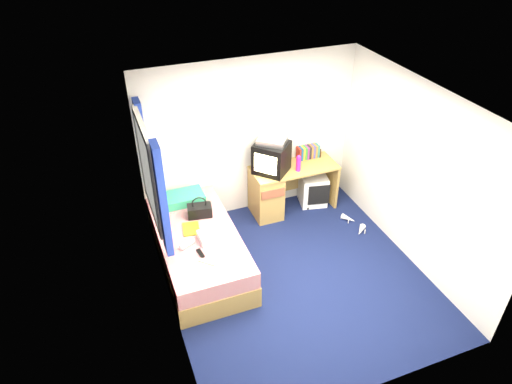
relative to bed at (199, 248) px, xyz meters
name	(u,v)px	position (x,y,z in m)	size (l,w,h in m)	color
ground	(296,277)	(1.10, -0.70, -0.27)	(3.40, 3.40, 0.00)	#0C1438
room_shell	(302,184)	(1.10, -0.70, 1.18)	(3.40, 3.40, 3.40)	white
bed	(199,248)	(0.00, 0.00, 0.00)	(1.01, 2.00, 0.54)	#B18E4A
pillow	(184,198)	(0.01, 0.74, 0.33)	(0.55, 0.35, 0.12)	teal
desk	(276,189)	(1.42, 0.74, 0.14)	(1.30, 0.55, 0.75)	#B18E4A
storage_cube	(313,189)	(2.06, 0.75, -0.02)	(0.40, 0.40, 0.50)	white
crt_tv	(271,158)	(1.33, 0.74, 0.71)	(0.62, 0.62, 0.46)	black
vcr	(272,141)	(1.33, 0.74, 0.98)	(0.39, 0.28, 0.08)	#AFAFB1
book_row	(308,152)	(2.00, 0.90, 0.58)	(0.34, 0.13, 0.20)	maroon
picture_frame	(318,152)	(2.18, 0.89, 0.55)	(0.02, 0.12, 0.14)	#312010
pink_water_bottle	(298,164)	(1.70, 0.61, 0.60)	(0.07, 0.07, 0.23)	#D71E8C
aerosol_can	(286,160)	(1.60, 0.82, 0.57)	(0.05, 0.05, 0.18)	white
handbag	(200,210)	(0.13, 0.33, 0.36)	(0.35, 0.23, 0.30)	black
towel	(211,236)	(0.13, -0.19, 0.32)	(0.30, 0.25, 0.10)	silver
magazine	(191,229)	(-0.06, 0.09, 0.28)	(0.21, 0.28, 0.01)	#F1FC1C
water_bottle	(187,244)	(-0.19, -0.22, 0.31)	(0.07, 0.07, 0.20)	silver
colour_swatch_fan	(208,262)	(-0.03, -0.59, 0.28)	(0.22, 0.06, 0.01)	#FAA337
remote_control	(200,253)	(-0.07, -0.41, 0.28)	(0.05, 0.16, 0.02)	black
window_assembly	(151,173)	(-0.45, 0.20, 1.15)	(0.11, 1.42, 1.40)	silver
white_heels	(355,224)	(2.36, -0.05, -0.23)	(0.23, 0.53, 0.09)	white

